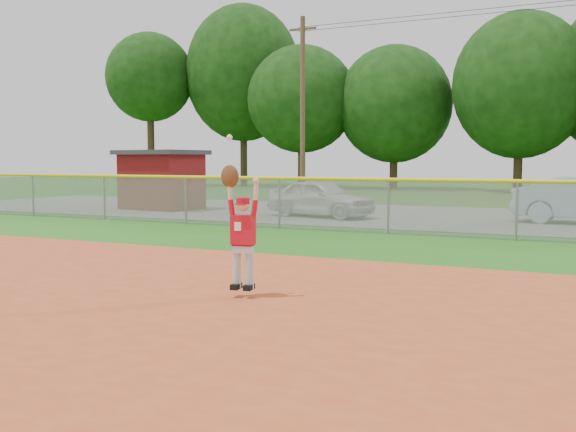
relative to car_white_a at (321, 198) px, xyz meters
The scene contains 8 objects.
ground 14.43m from the car_white_a, 75.30° to the right, with size 120.00×120.00×0.00m, color #225E15.
parking_strip 4.25m from the car_white_a, 29.42° to the left, with size 44.00×10.00×0.03m, color slate.
car_white_a is the anchor object (origin of this frame).
utility_shed 7.42m from the car_white_a, behind, with size 3.55×2.92×2.45m.
outfield_fence 5.38m from the car_white_a, 47.13° to the right, with size 40.06×0.10×1.55m.
power_lines 10.12m from the car_white_a, 59.99° to the left, with size 19.40×0.24×9.00m.
tree_line 25.34m from the car_white_a, 79.10° to the left, with size 62.37×13.00×14.43m.
ballplayer 13.59m from the car_white_a, 72.17° to the right, with size 0.60×0.28×2.23m.
Camera 1 is at (5.07, -6.97, 2.00)m, focal length 40.00 mm.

